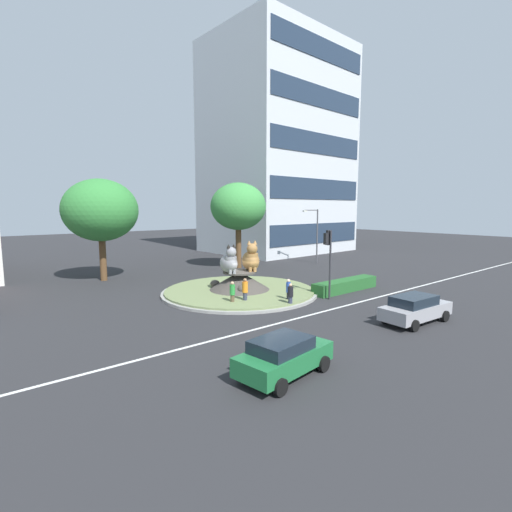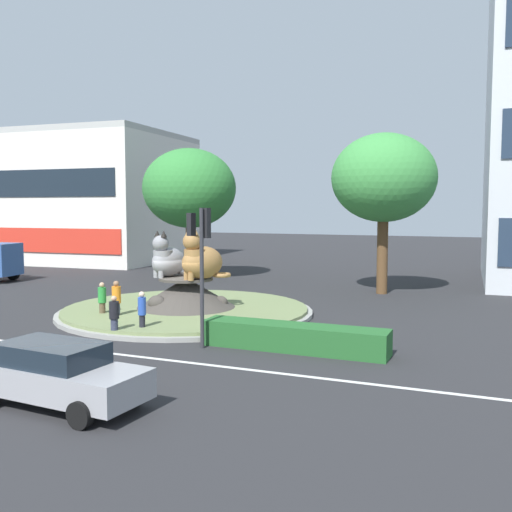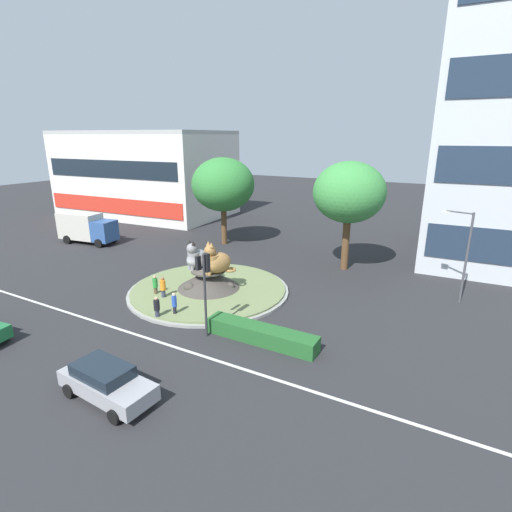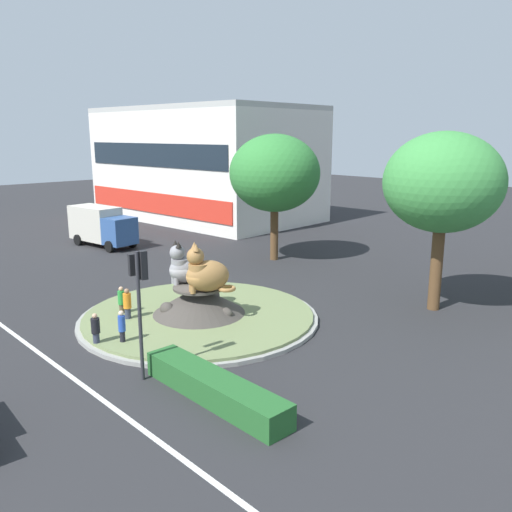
# 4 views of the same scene
# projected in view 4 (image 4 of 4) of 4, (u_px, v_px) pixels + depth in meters

# --- Properties ---
(ground_plane) EXTENTS (160.00, 160.00, 0.00)m
(ground_plane) POSITION_uv_depth(u_px,v_px,m) (199.00, 319.00, 26.25)
(ground_plane) COLOR #28282B
(lane_centreline) EXTENTS (112.00, 0.20, 0.01)m
(lane_centreline) POSITION_uv_depth(u_px,v_px,m) (52.00, 362.00, 21.25)
(lane_centreline) COLOR silver
(lane_centreline) RESTS_ON ground
(roundabout_island) EXTENTS (11.78, 11.78, 1.69)m
(roundabout_island) POSITION_uv_depth(u_px,v_px,m) (199.00, 309.00, 26.14)
(roundabout_island) COLOR gray
(roundabout_island) RESTS_ON ground
(cat_statue_grey) EXTENTS (1.68, 2.15, 2.18)m
(cat_statue_grey) POSITION_uv_depth(u_px,v_px,m) (186.00, 267.00, 26.34)
(cat_statue_grey) COLOR gray
(cat_statue_grey) RESTS_ON roundabout_island
(cat_statue_tabby) EXTENTS (2.30, 2.42, 2.38)m
(cat_statue_tabby) POSITION_uv_depth(u_px,v_px,m) (205.00, 274.00, 24.85)
(cat_statue_tabby) COLOR #9E703D
(cat_statue_tabby) RESTS_ON roundabout_island
(traffic_light_mast) EXTENTS (0.78, 0.47, 4.92)m
(traffic_light_mast) POSITION_uv_depth(u_px,v_px,m) (140.00, 286.00, 19.10)
(traffic_light_mast) COLOR #2D2D33
(traffic_light_mast) RESTS_ON ground
(shophouse_block) EXTENTS (23.97, 15.39, 11.72)m
(shophouse_block) POSITION_uv_depth(u_px,v_px,m) (206.00, 163.00, 56.91)
(shophouse_block) COLOR silver
(shophouse_block) RESTS_ON ground
(clipped_hedge_strip) EXTENTS (6.58, 1.20, 0.90)m
(clipped_hedge_strip) POSITION_uv_depth(u_px,v_px,m) (214.00, 388.00, 18.18)
(clipped_hedge_strip) COLOR #235B28
(clipped_hedge_strip) RESTS_ON ground
(broadleaf_tree_behind_island) EXTENTS (5.91, 5.91, 9.14)m
(broadleaf_tree_behind_island) POSITION_uv_depth(u_px,v_px,m) (443.00, 183.00, 26.27)
(broadleaf_tree_behind_island) COLOR brown
(broadleaf_tree_behind_island) RESTS_ON ground
(second_tree_near_tower) EXTENTS (6.43, 6.43, 9.01)m
(second_tree_near_tower) POSITION_uv_depth(u_px,v_px,m) (275.00, 173.00, 37.27)
(second_tree_near_tower) COLOR brown
(second_tree_near_tower) RESTS_ON ground
(pedestrian_green_shirt) EXTENTS (0.35, 0.35, 1.67)m
(pedestrian_green_shirt) POSITION_uv_depth(u_px,v_px,m) (122.00, 302.00, 26.06)
(pedestrian_green_shirt) COLOR brown
(pedestrian_green_shirt) RESTS_ON ground
(pedestrian_orange_shirt) EXTENTS (0.38, 0.38, 1.80)m
(pedestrian_orange_shirt) POSITION_uv_depth(u_px,v_px,m) (127.00, 306.00, 25.27)
(pedestrian_orange_shirt) COLOR #33384C
(pedestrian_orange_shirt) RESTS_ON ground
(pedestrian_black_shirt) EXTENTS (0.37, 0.37, 1.62)m
(pedestrian_black_shirt) POSITION_uv_depth(u_px,v_px,m) (96.00, 331.00, 22.35)
(pedestrian_black_shirt) COLOR #33384C
(pedestrian_black_shirt) RESTS_ON ground
(pedestrian_blue_shirt) EXTENTS (0.31, 0.31, 1.70)m
(pedestrian_blue_shirt) POSITION_uv_depth(u_px,v_px,m) (122.00, 328.00, 22.45)
(pedestrian_blue_shirt) COLOR black
(pedestrian_blue_shirt) RESTS_ON ground
(delivery_box_truck) EXTENTS (6.65, 3.18, 3.19)m
(delivery_box_truck) POSITION_uv_depth(u_px,v_px,m) (101.00, 225.00, 42.97)
(delivery_box_truck) COLOR #335693
(delivery_box_truck) RESTS_ON ground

